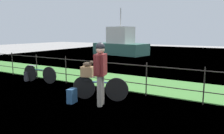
# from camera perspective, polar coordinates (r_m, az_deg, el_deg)

# --- Properties ---
(ground_plane) EXTENTS (60.00, 60.00, 0.00)m
(ground_plane) POSITION_cam_1_polar(r_m,az_deg,el_deg) (5.70, -6.04, -10.79)
(ground_plane) COLOR #9E9993
(grass_strip) EXTENTS (27.00, 2.40, 0.03)m
(grass_strip) POSITION_cam_1_polar(r_m,az_deg,el_deg) (8.35, 7.25, -4.30)
(grass_strip) COLOR #478438
(grass_strip) RESTS_ON ground
(harbor_water) EXTENTS (30.00, 30.00, 0.00)m
(harbor_water) POSITION_cam_1_polar(r_m,az_deg,el_deg) (15.98, 19.05, 1.59)
(harbor_water) COLOR #426684
(harbor_water) RESTS_ON ground
(iron_fence) EXTENTS (18.04, 0.04, 1.03)m
(iron_fence) POSITION_cam_1_polar(r_m,az_deg,el_deg) (7.02, 2.82, -1.90)
(iron_fence) COLOR #28231E
(iron_fence) RESTS_ON ground
(bicycle_main) EXTENTS (1.59, 0.55, 0.67)m
(bicycle_main) POSITION_cam_1_polar(r_m,az_deg,el_deg) (6.28, -3.31, -5.49)
(bicycle_main) COLOR black
(bicycle_main) RESTS_ON ground
(wooden_crate) EXTENTS (0.41, 0.36, 0.29)m
(wooden_crate) POSITION_cam_1_polar(r_m,az_deg,el_deg) (6.29, -6.44, -1.20)
(wooden_crate) COLOR #A87F51
(wooden_crate) RESTS_ON bicycle_main
(terrier_dog) EXTENTS (0.32, 0.22, 0.18)m
(terrier_dog) POSITION_cam_1_polar(r_m,az_deg,el_deg) (6.25, -6.26, 0.79)
(terrier_dog) COLOR #4C3D2D
(terrier_dog) RESTS_ON wooden_crate
(cyclist_person) EXTENTS (0.37, 0.52, 1.68)m
(cyclist_person) POSITION_cam_1_polar(r_m,az_deg,el_deg) (5.68, -3.04, -0.37)
(cyclist_person) COLOR gray
(cyclist_person) RESTS_ON ground
(backpack_on_paving) EXTENTS (0.22, 0.30, 0.40)m
(backpack_on_paving) POSITION_cam_1_polar(r_m,az_deg,el_deg) (6.15, -10.47, -7.45)
(backpack_on_paving) COLOR #28517A
(backpack_on_paving) RESTS_ON ground
(mooring_bollard) EXTENTS (0.20, 0.20, 0.37)m
(mooring_bollard) POSITION_cam_1_polar(r_m,az_deg,el_deg) (9.42, -21.52, -2.30)
(mooring_bollard) COLOR #38383D
(mooring_bollard) RESTS_ON ground
(bicycle_parked) EXTENTS (1.64, 0.20, 0.65)m
(bicycle_parked) POSITION_cam_1_polar(r_m,az_deg,el_deg) (8.95, -18.53, -1.66)
(bicycle_parked) COLOR black
(bicycle_parked) RESTS_ON ground
(moored_boat_near) EXTENTS (5.09, 2.95, 4.04)m
(moored_boat_near) POSITION_cam_1_polar(r_m,az_deg,el_deg) (19.35, 2.23, 5.88)
(moored_boat_near) COLOR #336656
(moored_boat_near) RESTS_ON ground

